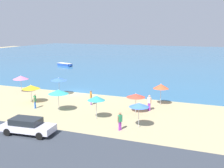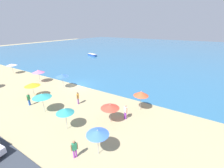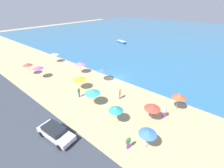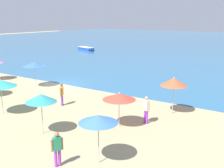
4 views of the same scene
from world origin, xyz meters
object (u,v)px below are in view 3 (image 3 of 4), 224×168
at_px(beach_umbrella_1, 148,133).
at_px(bather_0, 79,92).
at_px(beach_umbrella_10, 179,96).
at_px(beach_umbrella_3, 103,70).
at_px(skiff_nearshore, 122,42).
at_px(beach_umbrella_2, 92,92).
at_px(beach_umbrella_9, 54,54).
at_px(parked_car_0, 55,132).
at_px(bather_2, 128,142).
at_px(beach_umbrella_4, 152,107).
at_px(beach_umbrella_7, 79,78).
at_px(bather_3, 165,111).
at_px(beach_umbrella_5, 28,64).
at_px(beach_umbrella_6, 38,68).
at_px(beach_umbrella_8, 80,63).
at_px(bather_1, 120,93).
at_px(beach_umbrella_0, 116,109).

relative_size(beach_umbrella_1, bather_0, 1.42).
bearing_deg(bather_0, beach_umbrella_10, 27.13).
distance_m(beach_umbrella_3, beach_umbrella_10, 14.04).
bearing_deg(bather_0, skiff_nearshore, 115.75).
bearing_deg(beach_umbrella_1, beach_umbrella_2, 169.85).
height_order(beach_umbrella_3, bather_0, beach_umbrella_3).
height_order(beach_umbrella_1, beach_umbrella_10, beach_umbrella_10).
xyz_separation_m(beach_umbrella_9, parked_car_0, (21.50, -13.33, -1.25)).
height_order(bather_2, parked_car_0, bather_2).
xyz_separation_m(beach_umbrella_3, beach_umbrella_10, (14.04, 0.09, 0.07)).
relative_size(beach_umbrella_1, beach_umbrella_4, 1.10).
bearing_deg(beach_umbrella_7, beach_umbrella_3, 78.48).
bearing_deg(bather_3, beach_umbrella_5, -169.38).
bearing_deg(beach_umbrella_1, beach_umbrella_3, 148.80).
distance_m(beach_umbrella_6, beach_umbrella_8, 8.10).
xyz_separation_m(bather_3, parked_car_0, (-7.95, -10.96, -0.20)).
relative_size(beach_umbrella_8, skiff_nearshore, 0.54).
distance_m(beach_umbrella_2, beach_umbrella_9, 21.21).
relative_size(beach_umbrella_2, beach_umbrella_5, 0.99).
bearing_deg(skiff_nearshore, beach_umbrella_3, -60.39).
distance_m(beach_umbrella_7, bather_0, 2.86).
relative_size(beach_umbrella_2, bather_2, 1.50).
bearing_deg(beach_umbrella_9, parked_car_0, -31.80).
xyz_separation_m(beach_umbrella_8, bather_1, (12.35, -2.49, -1.13)).
height_order(beach_umbrella_4, beach_umbrella_6, beach_umbrella_6).
relative_size(bather_2, bather_3, 0.94).
bearing_deg(beach_umbrella_0, bather_0, 174.20).
distance_m(beach_umbrella_8, skiff_nearshore, 28.23).
xyz_separation_m(beach_umbrella_0, beach_umbrella_3, (-9.08, 7.46, 0.05)).
bearing_deg(bather_2, beach_umbrella_5, 175.76).
bearing_deg(bather_0, beach_umbrella_1, -7.63).
distance_m(bather_0, bather_3, 13.04).
xyz_separation_m(beach_umbrella_3, bather_1, (6.24, -2.88, -1.24)).
relative_size(bather_0, bather_1, 0.97).
distance_m(beach_umbrella_10, skiff_nearshore, 39.19).
xyz_separation_m(beach_umbrella_0, beach_umbrella_10, (4.96, 7.54, 0.12)).
relative_size(beach_umbrella_5, bather_3, 1.42).
bearing_deg(bather_2, beach_umbrella_2, 159.99).
bearing_deg(beach_umbrella_9, bather_3, -4.61).
distance_m(beach_umbrella_5, parked_car_0, 20.05).
bearing_deg(skiff_nearshore, bather_3, -45.67).
height_order(beach_umbrella_9, beach_umbrella_10, beach_umbrella_10).
bearing_deg(parked_car_0, beach_umbrella_5, 162.89).
bearing_deg(beach_umbrella_0, beach_umbrella_8, 155.03).
distance_m(beach_umbrella_4, bather_0, 11.60).
height_order(beach_umbrella_6, beach_umbrella_8, beach_umbrella_8).
height_order(beach_umbrella_8, bather_0, beach_umbrella_8).
relative_size(beach_umbrella_0, beach_umbrella_3, 1.00).
height_order(beach_umbrella_9, skiff_nearshore, beach_umbrella_9).
bearing_deg(parked_car_0, bather_3, 54.04).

